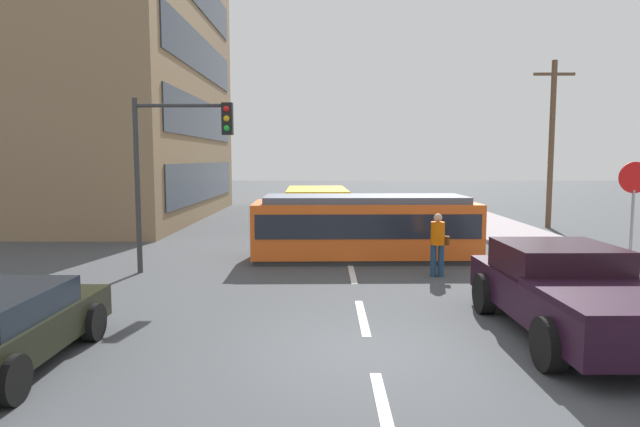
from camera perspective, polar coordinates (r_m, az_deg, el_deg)
ground_plane at (r=18.62m, az=2.82°, el=-3.80°), size 120.00×120.00×0.00m
sidewalk_curb_right at (r=16.48m, az=27.88°, el=-5.47°), size 3.20×36.00×0.14m
lane_stripe_0 at (r=7.09m, az=6.76°, el=-20.02°), size 0.16×2.40×0.01m
lane_stripe_1 at (r=10.82m, az=4.46°, el=-10.80°), size 0.16×2.40×0.01m
lane_stripe_2 at (r=14.69m, az=3.42°, el=-6.36°), size 0.16×2.40×0.01m
lane_stripe_3 at (r=22.87m, az=2.40°, el=-2.00°), size 0.16×2.40×0.01m
lane_stripe_4 at (r=28.83m, az=2.03°, el=-0.39°), size 0.16×2.40×0.01m
corner_building at (r=31.77m, az=-25.67°, el=14.09°), size 14.70×16.57×16.00m
streetcar_tram at (r=16.82m, az=4.67°, el=-1.34°), size 6.85×2.72×1.97m
city_bus at (r=23.36m, az=-0.35°, el=0.73°), size 2.69×5.11×1.82m
pedestrian_crossing at (r=14.54m, az=12.27°, el=-2.85°), size 0.51×0.36×1.67m
pickup_truck_parked at (r=10.41m, az=24.71°, el=-7.47°), size 2.36×5.04×1.55m
stop_sign at (r=15.16m, az=30.07°, el=1.61°), size 0.76×0.07×2.88m
traffic_light_mast at (r=15.03m, az=-14.87°, el=6.37°), size 2.66×0.33×4.69m
utility_pole_mid at (r=26.40m, az=23.15°, el=7.01°), size 1.80×0.24×7.40m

